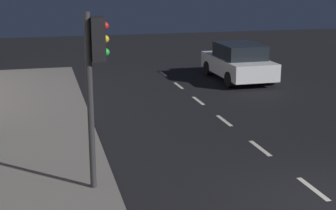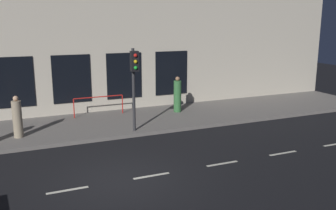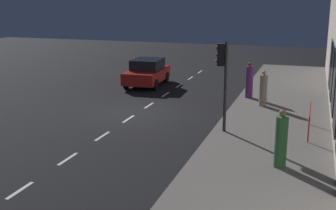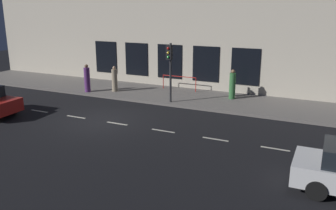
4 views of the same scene
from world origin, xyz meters
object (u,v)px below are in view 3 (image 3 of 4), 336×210
parked_car_1 (147,72)px  pedestrian_1 (263,90)px  pedestrian_2 (249,81)px  pedestrian_0 (281,141)px  traffic_light (223,68)px

parked_car_1 → pedestrian_1: 8.21m
parked_car_1 → pedestrian_2: bearing=159.1°
pedestrian_0 → pedestrian_2: bearing=-96.2°
parked_car_1 → pedestrian_1: size_ratio=2.35×
pedestrian_2 → traffic_light: bearing=5.2°
pedestrian_0 → pedestrian_2: pedestrian_2 is taller
pedestrian_2 → parked_car_1: bearing=-100.8°
pedestrian_2 → pedestrian_1: bearing=36.3°
parked_car_1 → pedestrian_0: pedestrian_0 is taller
parked_car_1 → traffic_light: bearing=124.0°
traffic_light → pedestrian_0: bearing=-51.4°
traffic_light → parked_car_1: (-6.26, 8.29, -1.86)m
pedestrian_1 → pedestrian_2: bearing=15.7°
parked_car_1 → pedestrian_2: size_ratio=2.17×
parked_car_1 → pedestrian_2: pedestrian_2 is taller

